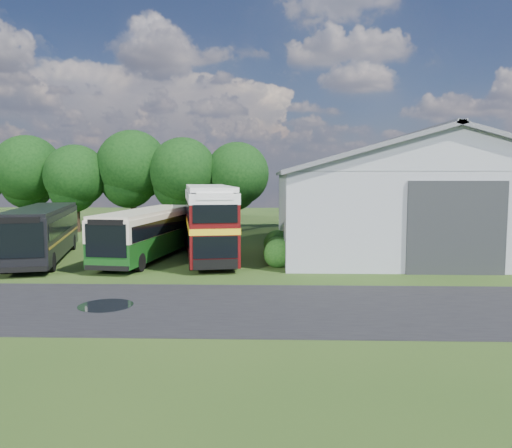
{
  "coord_description": "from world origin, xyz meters",
  "views": [
    {
      "loc": [
        5.17,
        -22.58,
        5.24
      ],
      "look_at": [
        4.27,
        8.0,
        2.3
      ],
      "focal_mm": 35.0,
      "sensor_mm": 36.0,
      "label": 1
    }
  ],
  "objects_px": {
    "storage_shed": "(399,190)",
    "bus_green_single": "(147,233)",
    "bus_dark_single": "(42,232)",
    "bus_maroon_double": "(209,223)"
  },
  "relations": [
    {
      "from": "bus_maroon_double",
      "to": "bus_dark_single",
      "type": "bearing_deg",
      "value": 173.32
    },
    {
      "from": "storage_shed",
      "to": "bus_dark_single",
      "type": "bearing_deg",
      "value": -161.4
    },
    {
      "from": "storage_shed",
      "to": "bus_dark_single",
      "type": "distance_m",
      "value": 25.52
    },
    {
      "from": "bus_green_single",
      "to": "bus_maroon_double",
      "type": "height_order",
      "value": "bus_maroon_double"
    },
    {
      "from": "bus_maroon_double",
      "to": "bus_dark_single",
      "type": "height_order",
      "value": "bus_maroon_double"
    },
    {
      "from": "bus_green_single",
      "to": "bus_dark_single",
      "type": "xyz_separation_m",
      "value": [
        -6.48,
        -0.53,
        0.09
      ]
    },
    {
      "from": "bus_green_single",
      "to": "bus_maroon_double",
      "type": "bearing_deg",
      "value": 10.77
    },
    {
      "from": "storage_shed",
      "to": "bus_green_single",
      "type": "xyz_separation_m",
      "value": [
        -17.6,
        -7.57,
        -2.5
      ]
    },
    {
      "from": "storage_shed",
      "to": "bus_dark_single",
      "type": "xyz_separation_m",
      "value": [
        -24.08,
        -8.1,
        -2.41
      ]
    },
    {
      "from": "bus_maroon_double",
      "to": "bus_dark_single",
      "type": "distance_m",
      "value": 10.39
    }
  ]
}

